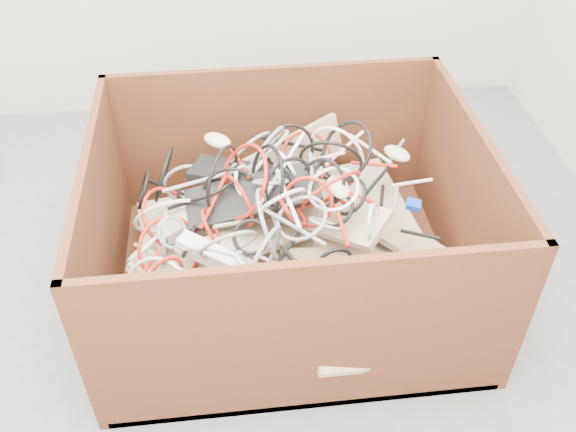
{
  "coord_description": "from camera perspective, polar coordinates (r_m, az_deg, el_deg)",
  "views": [
    {
      "loc": [
        0.04,
        -1.28,
        1.63
      ],
      "look_at": [
        0.21,
        0.25,
        0.3
      ],
      "focal_mm": 39.7,
      "sensor_mm": 36.0,
      "label": 1
    }
  ],
  "objects": [
    {
      "name": "power_strip_left",
      "position": [
        2.0,
        -6.95,
        0.7
      ],
      "size": [
        0.32,
        0.18,
        0.13
      ],
      "primitive_type": "cube",
      "rotation": [
        0.14,
        -0.26,
        0.39
      ],
      "color": "silver",
      "rests_on": "keyboard_pile"
    },
    {
      "name": "ground",
      "position": [
        2.08,
        -5.19,
        -11.33
      ],
      "size": [
        3.0,
        3.0,
        0.0
      ],
      "primitive_type": "plane",
      "color": "#59595C",
      "rests_on": "ground"
    },
    {
      "name": "cable_tangle",
      "position": [
        1.96,
        -2.89,
        1.31
      ],
      "size": [
        1.03,
        0.85,
        0.43
      ],
      "color": "#B21B0C",
      "rests_on": "keyboard_pile"
    },
    {
      "name": "power_strip_right",
      "position": [
        1.83,
        -5.68,
        -4.03
      ],
      "size": [
        0.29,
        0.2,
        0.1
      ],
      "primitive_type": "cube",
      "rotation": [
        -0.1,
        0.17,
        -0.54
      ],
      "color": "silver",
      "rests_on": "keyboard_pile"
    },
    {
      "name": "keyboard_pile",
      "position": [
        2.02,
        0.05,
        -1.13
      ],
      "size": [
        1.04,
        0.96,
        0.35
      ],
      "color": "tan",
      "rests_on": "cardboard_box"
    },
    {
      "name": "cardboard_box",
      "position": [
        2.13,
        -0.37,
        -3.46
      ],
      "size": [
        1.19,
        0.99,
        0.6
      ],
      "color": "#381A0E",
      "rests_on": "ground"
    },
    {
      "name": "mice_scatter",
      "position": [
        1.99,
        0.6,
        1.08
      ],
      "size": [
        0.82,
        0.69,
        0.19
      ],
      "color": "beige",
      "rests_on": "keyboard_pile"
    },
    {
      "name": "vga_plug",
      "position": [
        2.03,
        11.18,
        1.01
      ],
      "size": [
        0.06,
        0.05,
        0.03
      ],
      "primitive_type": "cube",
      "rotation": [
        0.09,
        0.14,
        -0.32
      ],
      "color": "#0B33AE",
      "rests_on": "keyboard_pile"
    }
  ]
}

